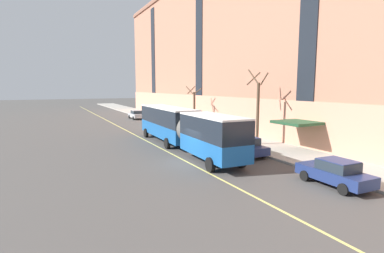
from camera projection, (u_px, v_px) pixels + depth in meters
The scene contains 14 objects.
ground_plane at pixel (191, 163), 22.63m from camera, with size 260.00×260.00×0.00m, color #4C4947.
sidewalk at pixel (259, 145), 29.21m from camera, with size 5.33×160.00×0.15m, color #ADA89E.
apartment_facade at pixel (354, 24), 28.84m from camera, with size 15.20×110.00×23.37m.
city_bus at pixel (182, 126), 27.42m from camera, with size 3.24×18.70×3.63m.
parked_car_navy_0 at pixel (335, 173), 17.26m from camera, with size 2.05×4.40×1.56m.
parked_car_silver_1 at pixel (201, 133), 31.67m from camera, with size 2.14×4.62×1.56m.
parked_car_navy_3 at pixel (245, 146), 25.10m from camera, with size 2.03×4.75×1.56m.
parked_car_navy_4 at pixel (176, 126), 37.75m from camera, with size 2.00×4.59×1.56m.
parked_car_silver_5 at pixel (136, 115), 53.18m from camera, with size 2.01×4.65×1.56m.
parked_car_white_6 at pixel (153, 119), 45.43m from camera, with size 2.03×4.33×1.56m.
street_tree_mid_block at pixel (258, 108), 28.74m from camera, with size 1.62×1.65×7.19m.
street_tree_far_uptown at pixel (194, 107), 40.79m from camera, with size 1.86×1.81×5.64m.
fire_hydrant at pixel (176, 124), 41.85m from camera, with size 0.42×0.24×0.72m.
lane_centerline at pixel (173, 155), 25.21m from camera, with size 0.16×140.00×0.01m, color #E0D66B.
Camera 1 is at (-9.79, -19.79, 5.70)m, focal length 28.00 mm.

